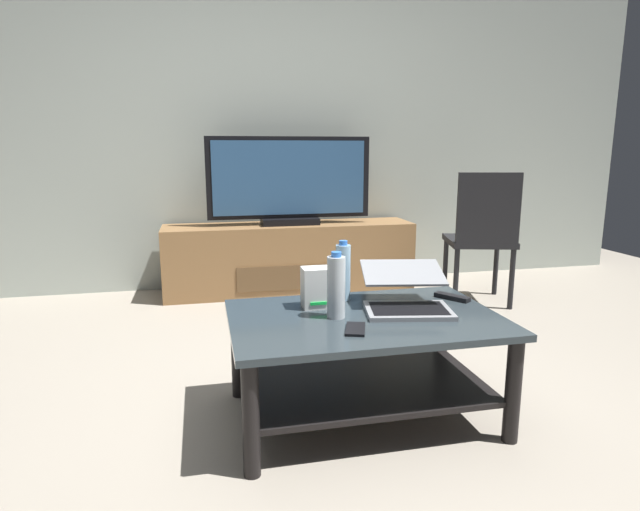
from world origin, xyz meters
TOP-DOWN VIEW (x-y plane):
  - ground_plane at (0.00, 0.00)m, footprint 7.68×7.68m
  - back_wall at (0.00, 2.30)m, footprint 6.40×0.12m
  - coffee_table at (0.12, -0.05)m, footprint 1.08×0.71m
  - media_cabinet at (0.15, 1.98)m, footprint 1.90×0.43m
  - television at (0.15, 1.96)m, footprint 1.23×0.20m
  - dining_chair at (1.40, 1.31)m, footprint 0.54×0.54m
  - laptop at (0.31, 0.00)m, footprint 0.41×0.44m
  - router_box at (-0.05, 0.11)m, footprint 0.12×0.10m
  - water_bottle_near at (-0.00, -0.05)m, footprint 0.07×0.07m
  - water_bottle_far at (0.09, 0.19)m, footprint 0.07×0.07m
  - cell_phone at (0.03, -0.21)m, footprint 0.11×0.16m
  - tv_remote at (0.57, 0.09)m, footprint 0.13×0.16m

SIDE VIEW (x-z plane):
  - ground_plane at x=0.00m, z-range 0.00..0.00m
  - media_cabinet at x=0.15m, z-range 0.00..0.53m
  - coffee_table at x=0.12m, z-range 0.08..0.52m
  - cell_phone at x=0.03m, z-range 0.44..0.45m
  - tv_remote at x=0.57m, z-range 0.44..0.46m
  - laptop at x=0.31m, z-range 0.41..0.58m
  - dining_chair at x=1.40m, z-range 0.05..0.99m
  - router_box at x=-0.05m, z-range 0.44..0.61m
  - water_bottle_near at x=0.00m, z-range 0.43..0.70m
  - water_bottle_far at x=0.09m, z-range 0.43..0.70m
  - television at x=0.15m, z-range 0.51..1.17m
  - back_wall at x=0.00m, z-range 0.00..2.80m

